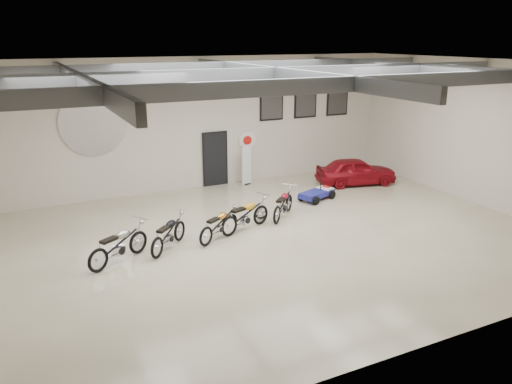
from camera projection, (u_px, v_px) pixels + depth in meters
name	position (u px, v px, depth m)	size (l,w,h in m)	color
floor	(274.00, 239.00, 14.67)	(16.00, 12.00, 0.01)	beige
ceiling	(276.00, 63.00, 13.18)	(16.00, 12.00, 0.01)	gray
back_wall	(201.00, 124.00, 19.08)	(16.00, 0.02, 5.00)	beige
right_wall	(479.00, 133.00, 17.25)	(0.02, 12.00, 5.00)	beige
ceiling_beams	(276.00, 73.00, 13.26)	(15.80, 11.80, 0.32)	slate
door	(215.00, 159.00, 19.68)	(0.92, 0.08, 2.10)	black
logo_plaque	(93.00, 124.00, 17.29)	(2.30, 0.06, 1.16)	silver
poster_left	(271.00, 104.00, 20.12)	(1.05, 0.08, 1.35)	black
poster_mid	(305.00, 102.00, 20.78)	(1.05, 0.08, 1.35)	black
poster_right	(337.00, 100.00, 21.45)	(1.05, 0.08, 1.35)	black
oil_sign	(247.00, 140.00, 20.07)	(0.72, 0.10, 0.72)	white
banner_stand	(247.00, 164.00, 19.84)	(0.46, 0.18, 1.70)	white
motorcycle_silver	(118.00, 244.00, 12.98)	(1.96, 0.61, 1.02)	silver
motorcycle_black	(168.00, 233.00, 13.81)	(1.84, 0.57, 0.96)	silver
motorcycle_gold	(219.00, 224.00, 14.52)	(1.78, 0.55, 0.93)	silver
motorcycle_yellow	(245.00, 214.00, 15.18)	(1.94, 0.60, 1.01)	silver
motorcycle_red	(283.00, 204.00, 16.27)	(1.82, 0.56, 0.95)	silver
go_kart	(319.00, 191.00, 18.18)	(1.72, 0.78, 0.62)	navy
vintage_car	(356.00, 171.00, 19.95)	(3.18, 1.28, 1.08)	maroon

